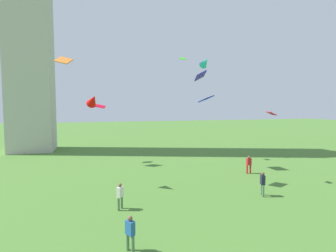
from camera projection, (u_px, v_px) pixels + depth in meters
person_0 at (120, 195)px, 16.21m from camera, size 0.48×0.51×1.71m
person_1 at (263, 182)px, 18.69m from camera, size 0.43×0.54×1.81m
person_2 at (249, 163)px, 25.14m from camera, size 0.55×0.30×1.77m
person_4 at (130, 232)px, 11.44m from camera, size 0.44×0.50×1.67m
kite_flying_0 at (206, 99)px, 21.28m from camera, size 1.49×1.43×0.65m
kite_flying_1 at (200, 76)px, 26.89m from camera, size 1.46×1.73×1.04m
kite_flying_2 at (271, 113)px, 21.96m from camera, size 0.81×0.62×0.35m
kite_flying_3 at (64, 60)px, 28.25m from camera, size 2.11×1.71×1.15m
kite_flying_4 at (205, 62)px, 32.93m from camera, size 1.06×1.76×1.55m
kite_flying_5 at (183, 59)px, 31.51m from camera, size 0.92×0.93×0.52m
kite_flying_6 at (100, 106)px, 30.16m from camera, size 1.41×1.04×0.57m
kite_flying_7 at (93, 100)px, 20.34m from camera, size 1.16×1.52×1.26m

